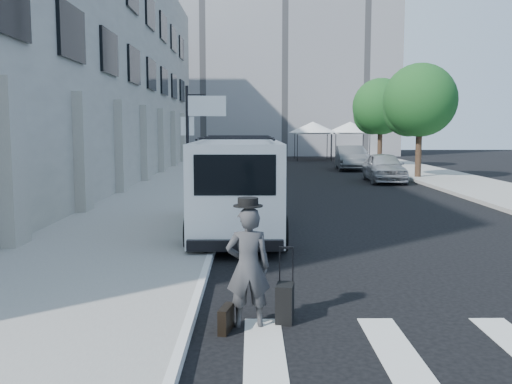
{
  "coord_description": "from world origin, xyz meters",
  "views": [
    {
      "loc": [
        -1.16,
        -9.75,
        2.72
      ],
      "look_at": [
        -1.05,
        2.75,
        1.3
      ],
      "focal_mm": 40.0,
      "sensor_mm": 36.0,
      "label": 1
    }
  ],
  "objects_px": {
    "businessman": "(248,267)",
    "parked_car_b": "(350,158)",
    "parked_car_c": "(356,155)",
    "suitcase": "(285,303)",
    "cargo_van": "(238,186)",
    "briefcase": "(226,319)",
    "parked_car_a": "(384,167)"
  },
  "relations": [
    {
      "from": "businessman",
      "to": "parked_car_b",
      "type": "relative_size",
      "value": 0.35
    },
    {
      "from": "businessman",
      "to": "parked_car_c",
      "type": "height_order",
      "value": "businessman"
    },
    {
      "from": "suitcase",
      "to": "parked_car_b",
      "type": "distance_m",
      "value": 29.57
    },
    {
      "from": "suitcase",
      "to": "parked_car_c",
      "type": "relative_size",
      "value": 0.23
    },
    {
      "from": "parked_car_b",
      "to": "cargo_van",
      "type": "bearing_deg",
      "value": -102.69
    },
    {
      "from": "briefcase",
      "to": "parked_car_c",
      "type": "bearing_deg",
      "value": 89.48
    },
    {
      "from": "cargo_van",
      "to": "businessman",
      "type": "bearing_deg",
      "value": -87.79
    },
    {
      "from": "cargo_van",
      "to": "parked_car_a",
      "type": "height_order",
      "value": "cargo_van"
    },
    {
      "from": "businessman",
      "to": "cargo_van",
      "type": "distance_m",
      "value": 6.91
    },
    {
      "from": "suitcase",
      "to": "parked_car_a",
      "type": "distance_m",
      "value": 21.53
    },
    {
      "from": "suitcase",
      "to": "cargo_van",
      "type": "distance_m",
      "value": 6.83
    },
    {
      "from": "cargo_van",
      "to": "parked_car_a",
      "type": "xyz_separation_m",
      "value": [
        6.99,
        13.9,
        -0.49
      ]
    },
    {
      "from": "parked_car_b",
      "to": "parked_car_c",
      "type": "xyz_separation_m",
      "value": [
        1.56,
        6.38,
        -0.11
      ]
    },
    {
      "from": "cargo_van",
      "to": "parked_car_b",
      "type": "relative_size",
      "value": 1.35
    },
    {
      "from": "cargo_van",
      "to": "parked_car_c",
      "type": "height_order",
      "value": "cargo_van"
    },
    {
      "from": "businessman",
      "to": "cargo_van",
      "type": "height_order",
      "value": "cargo_van"
    },
    {
      "from": "briefcase",
      "to": "parked_car_b",
      "type": "height_order",
      "value": "parked_car_b"
    },
    {
      "from": "parked_car_c",
      "to": "parked_car_a",
      "type": "bearing_deg",
      "value": -91.0
    },
    {
      "from": "briefcase",
      "to": "suitcase",
      "type": "relative_size",
      "value": 0.42
    },
    {
      "from": "briefcase",
      "to": "parked_car_a",
      "type": "distance_m",
      "value": 22.13
    },
    {
      "from": "parked_car_a",
      "to": "parked_car_c",
      "type": "xyz_separation_m",
      "value": [
        1.31,
        14.73,
        -0.08
      ]
    },
    {
      "from": "suitcase",
      "to": "parked_car_c",
      "type": "distance_m",
      "value": 36.13
    },
    {
      "from": "briefcase",
      "to": "businessman",
      "type": "bearing_deg",
      "value": 45.36
    },
    {
      "from": "cargo_van",
      "to": "parked_car_c",
      "type": "relative_size",
      "value": 1.39
    },
    {
      "from": "cargo_van",
      "to": "parked_car_b",
      "type": "height_order",
      "value": "cargo_van"
    },
    {
      "from": "cargo_van",
      "to": "suitcase",
      "type": "bearing_deg",
      "value": -83.36
    },
    {
      "from": "briefcase",
      "to": "parked_car_a",
      "type": "height_order",
      "value": "parked_car_a"
    },
    {
      "from": "suitcase",
      "to": "businessman",
      "type": "bearing_deg",
      "value": -151.33
    },
    {
      "from": "briefcase",
      "to": "parked_car_b",
      "type": "bearing_deg",
      "value": 89.62
    },
    {
      "from": "businessman",
      "to": "suitcase",
      "type": "bearing_deg",
      "value": -165.26
    },
    {
      "from": "cargo_van",
      "to": "parked_car_a",
      "type": "relative_size",
      "value": 1.46
    },
    {
      "from": "briefcase",
      "to": "parked_car_b",
      "type": "xyz_separation_m",
      "value": [
        6.74,
        29.34,
        0.6
      ]
    }
  ]
}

